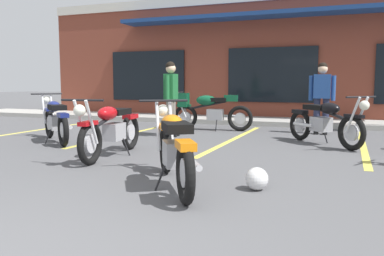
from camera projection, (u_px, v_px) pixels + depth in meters
name	position (u px, v px, depth m)	size (l,w,h in m)	color
ground_plane	(165.00, 173.00, 5.41)	(80.00, 80.00, 0.00)	#515154
sidewalk_kerb	(266.00, 121.00, 11.95)	(22.00, 1.80, 0.14)	#A8A59E
brick_storefront_building	(286.00, 61.00, 15.15)	(16.20, 6.74, 4.02)	brown
painted_stall_lines	(234.00, 139.00, 8.63)	(10.36, 4.80, 0.01)	#DBCC4C
motorcycle_foreground_classic	(174.00, 147.00, 4.66)	(1.37, 1.85, 0.98)	black
motorcycle_red_sportbike	(208.00, 109.00, 10.24)	(2.11, 0.66, 0.98)	black
motorcycle_silver_naked	(55.00, 119.00, 8.19)	(1.75, 1.54, 0.98)	black
motorcycle_green_cafe_racer	(325.00, 121.00, 7.75)	(1.63, 1.67, 0.98)	black
motorcycle_orange_scrambler	(111.00, 129.00, 6.52)	(0.68, 2.11, 0.98)	black
person_in_black_shirt	(171.00, 94.00, 8.99)	(0.30, 0.61, 1.68)	black
person_in_shorts_foreground	(322.00, 94.00, 9.37)	(0.60, 0.28, 1.68)	black
helmet_on_pavement	(257.00, 179.00, 4.51)	(0.26, 0.26, 0.26)	silver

